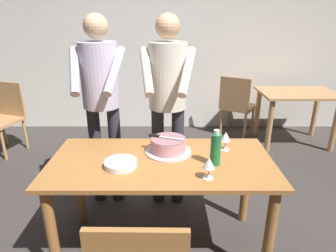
{
  "coord_description": "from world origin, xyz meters",
  "views": [
    {
      "loc": [
        0.05,
        -1.82,
        1.7
      ],
      "look_at": [
        0.05,
        0.28,
        0.9
      ],
      "focal_mm": 31.18,
      "sensor_mm": 36.0,
      "label": 1
    }
  ],
  "objects_px": {
    "cake_knife": "(159,136)",
    "wine_glass_near": "(225,137)",
    "wine_glass_far": "(209,164)",
    "plate_stack": "(120,164)",
    "person_cutting_cake": "(167,94)",
    "background_chair_0": "(4,115)",
    "background_table": "(296,103)",
    "cake_on_platter": "(168,146)",
    "person_standing_beside": "(101,93)",
    "water_bottle": "(215,149)",
    "main_dining_table": "(161,175)",
    "background_chair_1": "(236,104)"
  },
  "relations": [
    {
      "from": "cake_knife",
      "to": "wine_glass_near",
      "type": "bearing_deg",
      "value": 2.06
    },
    {
      "from": "wine_glass_far",
      "to": "plate_stack",
      "type": "bearing_deg",
      "value": 164.82
    },
    {
      "from": "cake_knife",
      "to": "person_cutting_cake",
      "type": "height_order",
      "value": "person_cutting_cake"
    },
    {
      "from": "wine_glass_far",
      "to": "background_chair_0",
      "type": "distance_m",
      "value": 3.13
    },
    {
      "from": "wine_glass_far",
      "to": "background_table",
      "type": "distance_m",
      "value": 2.7
    },
    {
      "from": "cake_knife",
      "to": "wine_glass_near",
      "type": "height_order",
      "value": "wine_glass_near"
    },
    {
      "from": "cake_on_platter",
      "to": "background_table",
      "type": "height_order",
      "value": "cake_on_platter"
    },
    {
      "from": "cake_on_platter",
      "to": "background_table",
      "type": "bearing_deg",
      "value": 46.86
    },
    {
      "from": "wine_glass_near",
      "to": "person_standing_beside",
      "type": "distance_m",
      "value": 1.13
    },
    {
      "from": "wine_glass_far",
      "to": "water_bottle",
      "type": "relative_size",
      "value": 0.58
    },
    {
      "from": "main_dining_table",
      "to": "person_standing_beside",
      "type": "relative_size",
      "value": 0.91
    },
    {
      "from": "wine_glass_near",
      "to": "person_standing_beside",
      "type": "bearing_deg",
      "value": 155.72
    },
    {
      "from": "plate_stack",
      "to": "wine_glass_near",
      "type": "height_order",
      "value": "wine_glass_near"
    },
    {
      "from": "cake_knife",
      "to": "background_table",
      "type": "bearing_deg",
      "value": 45.41
    },
    {
      "from": "person_standing_beside",
      "to": "main_dining_table",
      "type": "bearing_deg",
      "value": -49.53
    },
    {
      "from": "wine_glass_far",
      "to": "person_cutting_cake",
      "type": "bearing_deg",
      "value": 106.74
    },
    {
      "from": "background_chair_1",
      "to": "background_table",
      "type": "bearing_deg",
      "value": -20.47
    },
    {
      "from": "cake_on_platter",
      "to": "background_chair_0",
      "type": "bearing_deg",
      "value": 142.6
    },
    {
      "from": "person_standing_beside",
      "to": "background_chair_1",
      "type": "xyz_separation_m",
      "value": [
        1.58,
        1.64,
        -0.58
      ]
    },
    {
      "from": "water_bottle",
      "to": "cake_knife",
      "type": "bearing_deg",
      "value": 151.11
    },
    {
      "from": "cake_knife",
      "to": "background_chair_1",
      "type": "xyz_separation_m",
      "value": [
        1.07,
        2.11,
        -0.37
      ]
    },
    {
      "from": "cake_knife",
      "to": "person_cutting_cake",
      "type": "distance_m",
      "value": 0.49
    },
    {
      "from": "wine_glass_far",
      "to": "water_bottle",
      "type": "bearing_deg",
      "value": 69.78
    },
    {
      "from": "background_chair_0",
      "to": "wine_glass_near",
      "type": "bearing_deg",
      "value": -31.84
    },
    {
      "from": "plate_stack",
      "to": "wine_glass_far",
      "type": "xyz_separation_m",
      "value": [
        0.57,
        -0.15,
        0.08
      ]
    },
    {
      "from": "cake_knife",
      "to": "background_chair_1",
      "type": "bearing_deg",
      "value": 63.16
    },
    {
      "from": "cake_knife",
      "to": "water_bottle",
      "type": "height_order",
      "value": "water_bottle"
    },
    {
      "from": "water_bottle",
      "to": "background_table",
      "type": "distance_m",
      "value": 2.51
    },
    {
      "from": "plate_stack",
      "to": "cake_knife",
      "type": "bearing_deg",
      "value": 43.8
    },
    {
      "from": "main_dining_table",
      "to": "plate_stack",
      "type": "xyz_separation_m",
      "value": [
        -0.27,
        -0.09,
        0.14
      ]
    },
    {
      "from": "plate_stack",
      "to": "background_table",
      "type": "distance_m",
      "value": 2.93
    },
    {
      "from": "cake_on_platter",
      "to": "plate_stack",
      "type": "height_order",
      "value": "cake_on_platter"
    },
    {
      "from": "wine_glass_near",
      "to": "wine_glass_far",
      "type": "bearing_deg",
      "value": -113.38
    },
    {
      "from": "person_cutting_cake",
      "to": "background_chair_0",
      "type": "height_order",
      "value": "person_cutting_cake"
    },
    {
      "from": "wine_glass_near",
      "to": "background_table",
      "type": "distance_m",
      "value": 2.26
    },
    {
      "from": "water_bottle",
      "to": "background_chair_0",
      "type": "height_order",
      "value": "water_bottle"
    },
    {
      "from": "person_cutting_cake",
      "to": "person_standing_beside",
      "type": "relative_size",
      "value": 1.0
    },
    {
      "from": "wine_glass_far",
      "to": "background_chair_1",
      "type": "distance_m",
      "value": 2.64
    },
    {
      "from": "wine_glass_near",
      "to": "water_bottle",
      "type": "relative_size",
      "value": 0.58
    },
    {
      "from": "cake_knife",
      "to": "cake_on_platter",
      "type": "bearing_deg",
      "value": -18.96
    },
    {
      "from": "wine_glass_near",
      "to": "wine_glass_far",
      "type": "distance_m",
      "value": 0.45
    },
    {
      "from": "cake_knife",
      "to": "wine_glass_near",
      "type": "distance_m",
      "value": 0.49
    },
    {
      "from": "wine_glass_far",
      "to": "background_chair_1",
      "type": "relative_size",
      "value": 0.16
    },
    {
      "from": "plate_stack",
      "to": "background_table",
      "type": "height_order",
      "value": "plate_stack"
    },
    {
      "from": "person_standing_beside",
      "to": "person_cutting_cake",
      "type": "bearing_deg",
      "value": -2.98
    },
    {
      "from": "cake_knife",
      "to": "wine_glass_far",
      "type": "bearing_deg",
      "value": -51.51
    },
    {
      "from": "cake_on_platter",
      "to": "background_chair_1",
      "type": "bearing_deg",
      "value": 64.88
    },
    {
      "from": "water_bottle",
      "to": "background_chair_0",
      "type": "xyz_separation_m",
      "value": [
        -2.44,
        1.81,
        -0.37
      ]
    },
    {
      "from": "wine_glass_far",
      "to": "background_table",
      "type": "bearing_deg",
      "value": 56.18
    },
    {
      "from": "background_table",
      "to": "plate_stack",
      "type": "bearing_deg",
      "value": -134.78
    }
  ]
}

